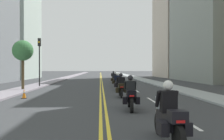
# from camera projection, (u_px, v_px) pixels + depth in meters

# --- Properties ---
(ground_plane) EXTENTS (264.00, 264.00, 0.00)m
(ground_plane) POSITION_uv_depth(u_px,v_px,m) (101.00, 78.00, 48.32)
(ground_plane) COLOR #343639
(sidewalk_left) EXTENTS (2.21, 144.00, 0.12)m
(sidewalk_left) POSITION_uv_depth(u_px,v_px,m) (66.00, 78.00, 47.97)
(sidewalk_left) COLOR gray
(sidewalk_left) RESTS_ON ground
(sidewalk_right) EXTENTS (2.21, 144.00, 0.12)m
(sidewalk_right) POSITION_uv_depth(u_px,v_px,m) (136.00, 78.00, 48.67)
(sidewalk_right) COLOR #939B9D
(sidewalk_right) RESTS_ON ground
(centreline_yellow_inner) EXTENTS (0.12, 132.00, 0.01)m
(centreline_yellow_inner) POSITION_uv_depth(u_px,v_px,m) (100.00, 78.00, 48.31)
(centreline_yellow_inner) COLOR yellow
(centreline_yellow_inner) RESTS_ON ground
(centreline_yellow_outer) EXTENTS (0.12, 132.00, 0.01)m
(centreline_yellow_outer) POSITION_uv_depth(u_px,v_px,m) (102.00, 78.00, 48.32)
(centreline_yellow_outer) COLOR yellow
(centreline_yellow_outer) RESTS_ON ground
(lane_dashes_white) EXTENTS (0.14, 56.40, 0.01)m
(lane_dashes_white) POSITION_uv_depth(u_px,v_px,m) (125.00, 84.00, 29.49)
(lane_dashes_white) COLOR silver
(lane_dashes_white) RESTS_ON ground
(building_right_1) EXTENTS (6.34, 17.34, 23.20)m
(building_right_1) POSITION_uv_depth(u_px,v_px,m) (206.00, 5.00, 36.22)
(building_right_1) COLOR gray
(building_right_1) RESTS_ON ground
(building_left_2) EXTENTS (7.57, 12.03, 26.87)m
(building_left_2) POSITION_uv_depth(u_px,v_px,m) (14.00, 8.00, 45.48)
(building_left_2) COLOR #ABBCB1
(building_left_2) RESTS_ON ground
(building_right_2) EXTENTS (8.48, 13.70, 27.44)m
(building_right_2) POSITION_uv_depth(u_px,v_px,m) (178.00, 16.00, 52.79)
(building_right_2) COLOR beige
(building_right_2) RESTS_ON ground
(motorcycle_0) EXTENTS (0.78, 2.18, 1.63)m
(motorcycle_0) POSITION_uv_depth(u_px,v_px,m) (169.00, 118.00, 6.05)
(motorcycle_0) COLOR black
(motorcycle_0) RESTS_ON ground
(motorcycle_1) EXTENTS (0.78, 2.22, 1.63)m
(motorcycle_1) POSITION_uv_depth(u_px,v_px,m) (130.00, 96.00, 11.00)
(motorcycle_1) COLOR black
(motorcycle_1) RESTS_ON ground
(motorcycle_2) EXTENTS (0.76, 2.17, 1.63)m
(motorcycle_2) POSITION_uv_depth(u_px,v_px,m) (121.00, 87.00, 16.02)
(motorcycle_2) COLOR black
(motorcycle_2) RESTS_ON ground
(motorcycle_3) EXTENTS (0.77, 2.21, 1.57)m
(motorcycle_3) POSITION_uv_depth(u_px,v_px,m) (118.00, 83.00, 20.92)
(motorcycle_3) COLOR black
(motorcycle_3) RESTS_ON ground
(motorcycle_4) EXTENTS (0.76, 2.11, 1.60)m
(motorcycle_4) POSITION_uv_depth(u_px,v_px,m) (115.00, 80.00, 25.57)
(motorcycle_4) COLOR black
(motorcycle_4) RESTS_ON ground
(motorcycle_5) EXTENTS (0.78, 2.15, 1.61)m
(motorcycle_5) POSITION_uv_depth(u_px,v_px,m) (113.00, 78.00, 30.77)
(motorcycle_5) COLOR black
(motorcycle_5) RESTS_ON ground
(traffic_cone_2) EXTENTS (0.31, 0.31, 0.63)m
(traffic_cone_2) POSITION_uv_depth(u_px,v_px,m) (24.00, 94.00, 15.30)
(traffic_cone_2) COLOR black
(traffic_cone_2) RESTS_ON ground
(traffic_light_near) EXTENTS (0.28, 0.38, 5.04)m
(traffic_light_near) POSITION_uv_depth(u_px,v_px,m) (39.00, 54.00, 24.44)
(traffic_light_near) COLOR black
(traffic_light_near) RESTS_ON ground
(street_tree_1) EXTENTS (1.80, 1.80, 4.43)m
(street_tree_1) POSITION_uv_depth(u_px,v_px,m) (23.00, 51.00, 20.90)
(street_tree_1) COLOR #4A3C24
(street_tree_1) RESTS_ON ground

